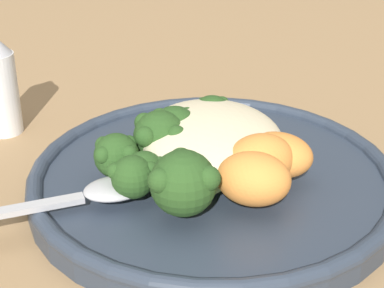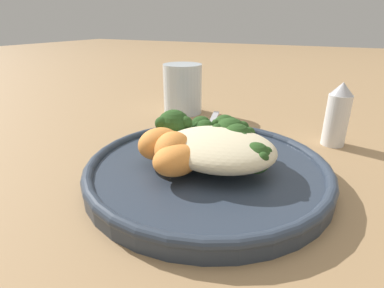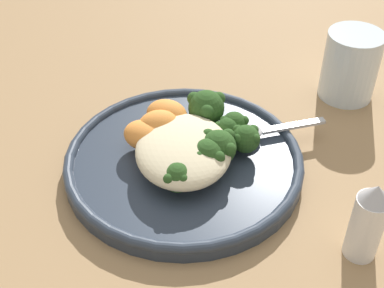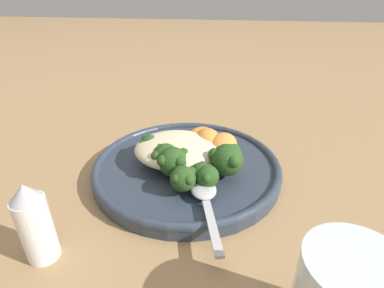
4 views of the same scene
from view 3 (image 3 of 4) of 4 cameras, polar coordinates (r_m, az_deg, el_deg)
ground_plane at (r=0.61m, az=-0.87°, el=-2.63°), size 4.00×4.00×0.00m
plate at (r=0.60m, az=-0.73°, el=-1.96°), size 0.27×0.27×0.02m
quinoa_mound at (r=0.57m, az=-0.53°, el=-0.65°), size 0.12×0.10×0.03m
broccoli_stalk_0 at (r=0.56m, az=-1.72°, el=-2.16°), size 0.11×0.03×0.03m
broccoli_stalk_1 at (r=0.57m, az=-0.34°, el=-1.02°), size 0.09×0.06×0.03m
broccoli_stalk_2 at (r=0.56m, az=1.32°, el=-1.03°), size 0.07×0.07×0.04m
broccoli_stalk_3 at (r=0.58m, az=1.83°, el=-0.13°), size 0.07×0.10×0.04m
broccoli_stalk_4 at (r=0.59m, az=3.64°, el=0.58°), size 0.04×0.11×0.03m
broccoli_stalk_5 at (r=0.60m, az=2.50°, el=1.34°), size 0.03×0.09×0.03m
broccoli_stalk_6 at (r=0.61m, az=2.86°, el=1.73°), size 0.04×0.10×0.03m
broccoli_stalk_7 at (r=0.62m, az=0.90°, el=3.36°), size 0.08×0.09×0.04m
sweet_potato_chunk_0 at (r=0.59m, az=-5.03°, el=0.94°), size 0.06×0.06×0.03m
sweet_potato_chunk_1 at (r=0.60m, az=-3.58°, el=1.91°), size 0.05×0.06×0.04m
sweet_potato_chunk_2 at (r=0.62m, az=-2.70°, el=3.13°), size 0.05×0.06×0.03m
spoon at (r=0.62m, az=6.60°, el=1.35°), size 0.05×0.12×0.01m
water_glass at (r=0.73m, az=16.54°, el=8.05°), size 0.07×0.07×0.09m
salt_shaker at (r=0.52m, az=18.23°, el=-7.85°), size 0.03×0.03×0.09m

